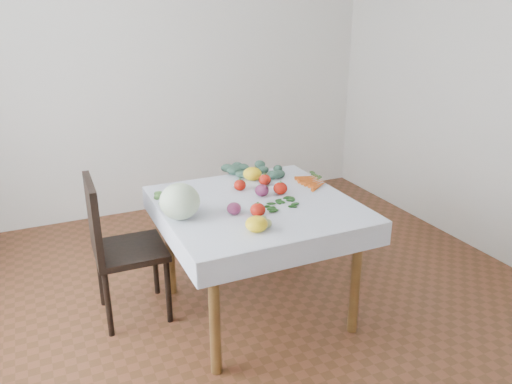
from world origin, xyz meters
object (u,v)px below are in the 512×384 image
carrot_bunch (313,182)px  table (256,218)px  cabbage (180,201)px  heirloom_back (252,174)px  chair (114,241)px

carrot_bunch → table: bearing=-162.1°
cabbage → heirloom_back: cabbage is taller
chair → heirloom_back: bearing=5.0°
table → carrot_bunch: size_ratio=3.76×
heirloom_back → chair: bearing=-175.0°
cabbage → carrot_bunch: 0.98m
table → chair: size_ratio=1.08×
cabbage → heirloom_back: size_ratio=1.78×
table → heirloom_back: 0.44m
chair → cabbage: cabbage is taller
table → carrot_bunch: bearing=17.9°
table → heirloom_back: bearing=69.3°
table → heirloom_back: heirloom_back is taller
chair → heirloom_back: chair is taller
cabbage → heirloom_back: bearing=33.8°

